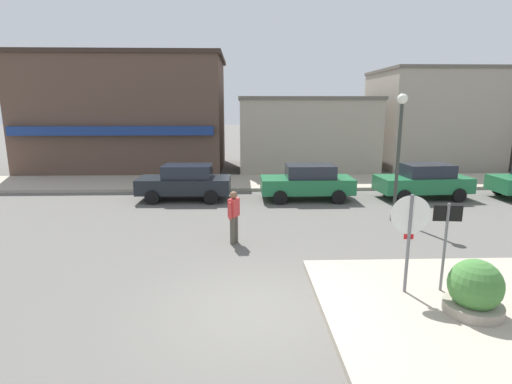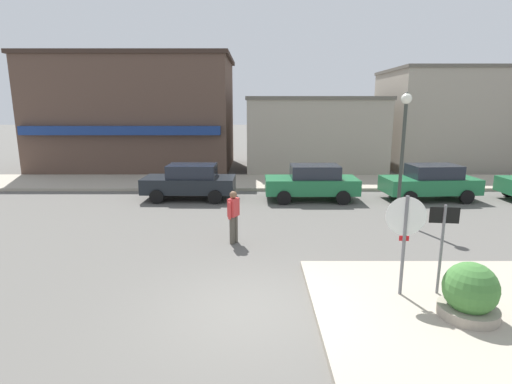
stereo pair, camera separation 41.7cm
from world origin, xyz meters
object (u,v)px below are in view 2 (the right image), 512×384
stop_sign (405,233)px  parked_car_nearest (190,181)px  one_way_sign (442,241)px  parked_car_second (312,182)px  pedestrian_crossing_near (233,215)px  parked_car_third (430,182)px  lamp_post (403,139)px  planter (469,296)px

stop_sign → parked_car_nearest: bearing=122.5°
one_way_sign → parked_car_second: size_ratio=0.52×
one_way_sign → pedestrian_crossing_near: one_way_sign is taller
parked_car_nearest → pedestrian_crossing_near: (2.25, -5.78, 0.06)m
parked_car_nearest → parked_car_third: same height
one_way_sign → lamp_post: 6.20m
parked_car_nearest → parked_car_second: bearing=-1.8°
planter → parked_car_third: (3.62, 10.25, 0.25)m
parked_car_nearest → pedestrian_crossing_near: bearing=-68.8°
planter → pedestrian_crossing_near: size_ratio=0.76×
pedestrian_crossing_near → parked_car_nearest: bearing=111.2°
planter → parked_car_nearest: 12.48m
lamp_post → parked_car_nearest: bearing=156.1°
planter → parked_car_second: 10.32m
pedestrian_crossing_near → parked_car_third: bearing=34.2°
stop_sign → planter: stop_sign is taller
stop_sign → parked_car_nearest: stop_sign is taller
one_way_sign → planter: bearing=-81.0°
one_way_sign → parked_car_second: one_way_sign is taller
parked_car_third → pedestrian_crossing_near: pedestrian_crossing_near is taller
parked_car_nearest → stop_sign: bearing=-57.5°
one_way_sign → parked_car_nearest: 11.61m
lamp_post → pedestrian_crossing_near: (-5.74, -2.25, -2.09)m
lamp_post → pedestrian_crossing_near: bearing=-158.6°
lamp_post → one_way_sign: bearing=-101.4°
parked_car_nearest → pedestrian_crossing_near: size_ratio=2.51×
parked_car_nearest → one_way_sign: bearing=-54.1°
one_way_sign → lamp_post: (1.19, 5.86, 1.63)m
planter → parked_car_third: 10.88m
lamp_post → parked_car_third: (2.59, 3.42, -2.15)m
one_way_sign → parked_car_third: (3.78, 9.28, -0.52)m
stop_sign → parked_car_second: stop_sign is taller
lamp_post → parked_car_second: size_ratio=1.13×
stop_sign → parked_car_third: bearing=63.8°
parked_car_second → parked_car_third: size_ratio=0.97×
planter → parked_car_second: size_ratio=0.31×
stop_sign → parked_car_nearest: (-6.00, 9.43, -0.71)m
lamp_post → parked_car_second: bearing=127.9°
planter → lamp_post: 7.31m
planter → lamp_post: size_ratio=0.27×
lamp_post → stop_sign: bearing=-108.7°
planter → lamp_post: lamp_post is taller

